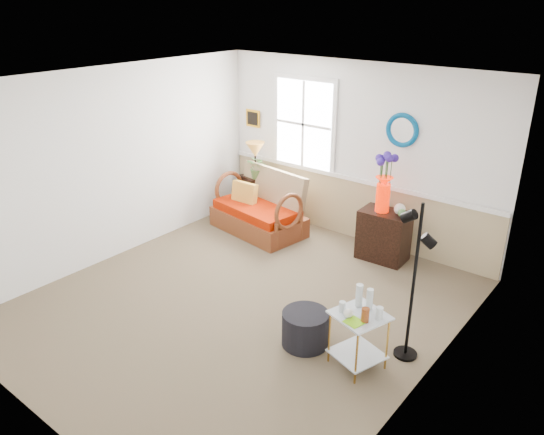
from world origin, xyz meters
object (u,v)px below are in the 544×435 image
Objects in this scene: ottoman at (305,328)px; side_table at (358,340)px; cabinet at (384,235)px; loveseat at (258,203)px; floor_lamp at (414,284)px; lamp_stand at (256,195)px.

side_table is at bearing 3.43° from ottoman.
loveseat is at bearing -172.44° from cabinet.
side_table reaches higher than ottoman.
loveseat reaches higher than side_table.
loveseat is 3.49m from floor_lamp.
lamp_stand is 0.97× the size of cabinet.
ottoman is (-0.92, -0.49, -0.65)m from floor_lamp.
lamp_stand reaches higher than side_table.
floor_lamp is (1.22, -1.79, 0.49)m from cabinet.
floor_lamp is 1.23m from ottoman.
side_table is 0.35× the size of floor_lamp.
cabinet reaches higher than lamp_stand.
floor_lamp is at bearing -58.79° from cabinet.
cabinet is 1.19× the size of side_table.
ottoman is (2.72, -2.40, -0.15)m from lamp_stand.
floor_lamp is at bearing -27.75° from lamp_stand.
loveseat is 2.03× the size of cabinet.
loveseat is at bearing 139.60° from ottoman.
ottoman is at bearing -41.49° from lamp_stand.
loveseat is 0.69m from lamp_stand.
lamp_stand reaches higher than ottoman.
floor_lamp is (3.64, -1.91, 0.50)m from lamp_stand.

